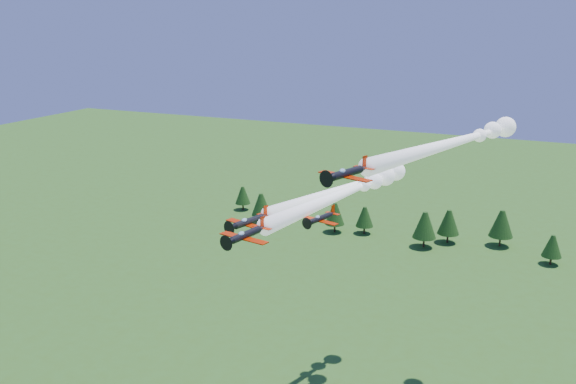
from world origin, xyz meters
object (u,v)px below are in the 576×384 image
at_px(plane_lead, 343,194).
at_px(plane_slot, 320,218).
at_px(plane_left, 350,187).
at_px(plane_right, 456,142).

distance_m(plane_lead, plane_slot, 12.53).
xyz_separation_m(plane_lead, plane_slot, (0.78, -12.49, -0.56)).
height_order(plane_left, plane_slot, plane_slot).
bearing_deg(plane_right, plane_slot, -112.17).
bearing_deg(plane_right, plane_left, -167.13).
bearing_deg(plane_lead, plane_slot, -74.48).
bearing_deg(plane_slot, plane_left, 112.69).
relative_size(plane_lead, plane_left, 1.00).
xyz_separation_m(plane_lead, plane_right, (17.04, 6.16, 9.13)).
distance_m(plane_lead, plane_right, 20.29).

